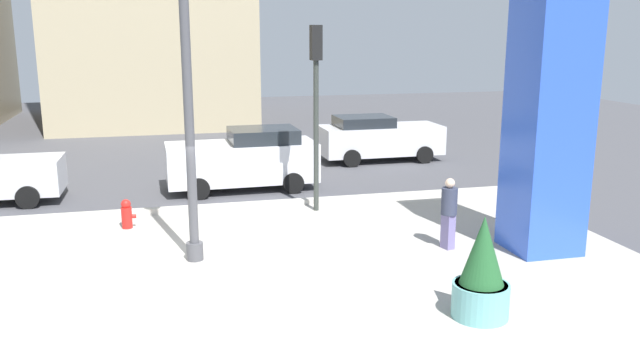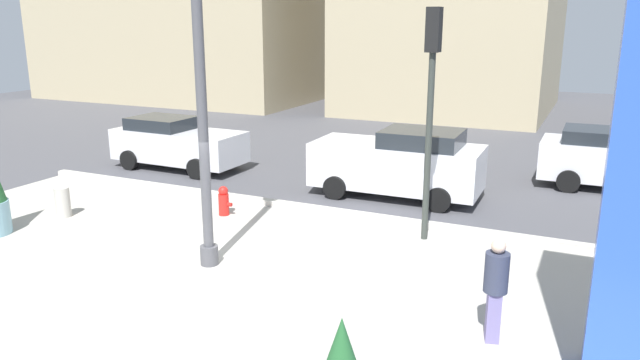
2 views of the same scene
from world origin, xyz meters
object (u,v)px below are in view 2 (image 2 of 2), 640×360
(concrete_bollard, at_px, (63,202))
(pedestrian_crossing, at_px, (496,285))
(traffic_light_far_side, at_px, (431,89))
(car_curb_east, at_px, (177,143))
(lamp_post, at_px, (202,119))
(fire_hydrant, at_px, (224,201))
(car_intersection, at_px, (623,160))
(car_curb_west, at_px, (399,163))

(concrete_bollard, bearing_deg, pedestrian_crossing, -8.43)
(concrete_bollard, bearing_deg, traffic_light_far_side, 15.02)
(concrete_bollard, bearing_deg, car_curb_east, 96.95)
(lamp_post, relative_size, pedestrian_crossing, 3.66)
(fire_hydrant, height_order, car_intersection, car_intersection)
(traffic_light_far_side, height_order, pedestrian_crossing, traffic_light_far_side)
(concrete_bollard, distance_m, car_curb_west, 8.71)
(concrete_bollard, height_order, pedestrian_crossing, pedestrian_crossing)
(fire_hydrant, height_order, car_curb_west, car_curb_west)
(lamp_post, bearing_deg, pedestrian_crossing, -6.22)
(fire_hydrant, bearing_deg, car_curb_west, 45.35)
(lamp_post, distance_m, fire_hydrant, 4.05)
(fire_hydrant, xyz_separation_m, car_intersection, (8.95, 6.82, 0.50))
(lamp_post, bearing_deg, concrete_bollard, 169.13)
(lamp_post, height_order, car_intersection, lamp_post)
(concrete_bollard, height_order, car_intersection, car_intersection)
(pedestrian_crossing, bearing_deg, car_curb_east, 148.56)
(fire_hydrant, height_order, car_curb_east, car_curb_east)
(car_curb_west, xyz_separation_m, pedestrian_crossing, (3.70, -6.82, -0.04))
(lamp_post, bearing_deg, car_curb_east, 132.09)
(traffic_light_far_side, distance_m, car_intersection, 7.87)
(lamp_post, bearing_deg, car_curb_west, 72.99)
(car_curb_west, xyz_separation_m, car_intersection, (5.54, 3.37, -0.08))
(lamp_post, bearing_deg, car_intersection, 52.19)
(car_intersection, distance_m, pedestrian_crossing, 10.36)
(traffic_light_far_side, bearing_deg, lamp_post, -136.92)
(car_curb_west, distance_m, car_curb_east, 7.58)
(traffic_light_far_side, bearing_deg, car_intersection, 57.97)
(fire_hydrant, relative_size, pedestrian_crossing, 0.46)
(pedestrian_crossing, bearing_deg, traffic_light_far_side, 118.94)
(lamp_post, bearing_deg, traffic_light_far_side, 43.08)
(lamp_post, distance_m, concrete_bollard, 5.72)
(traffic_light_far_side, bearing_deg, pedestrian_crossing, -61.06)
(pedestrian_crossing, bearing_deg, fire_hydrant, 154.63)
(lamp_post, xyz_separation_m, pedestrian_crossing, (5.60, -0.61, -2.01))
(traffic_light_far_side, distance_m, car_curb_west, 4.11)
(concrete_bollard, xyz_separation_m, car_curb_east, (-0.65, 5.32, 0.46))
(fire_hydrant, xyz_separation_m, car_curb_west, (3.41, 3.45, 0.58))
(car_curb_west, relative_size, pedestrian_crossing, 2.81)
(car_curb_east, height_order, pedestrian_crossing, car_curb_east)
(traffic_light_far_side, xyz_separation_m, car_curb_east, (-9.15, 3.04, -2.49))
(pedestrian_crossing, bearing_deg, concrete_bollard, 171.57)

